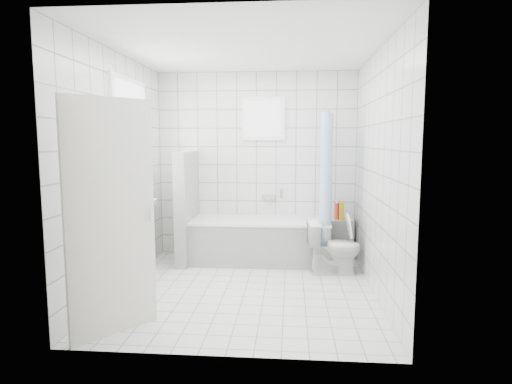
{
  "coord_description": "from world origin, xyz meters",
  "views": [
    {
      "loc": [
        0.49,
        -4.57,
        1.65
      ],
      "look_at": [
        0.09,
        0.35,
        1.05
      ],
      "focal_mm": 30.0,
      "sensor_mm": 36.0,
      "label": 1
    }
  ],
  "objects": [
    {
      "name": "sill_bottles",
      "position": [
        -1.3,
        0.18,
        1.01
      ],
      "size": [
        0.2,
        0.8,
        0.28
      ],
      "color": "#F25EBC",
      "rests_on": "window_sill"
    },
    {
      "name": "wall_back",
      "position": [
        0.0,
        1.5,
        1.3
      ],
      "size": [
        2.8,
        0.02,
        2.6
      ],
      "primitive_type": "cube",
      "color": "white",
      "rests_on": "ground"
    },
    {
      "name": "toilet",
      "position": [
        1.03,
        0.65,
        0.33
      ],
      "size": [
        0.68,
        0.42,
        0.67
      ],
      "primitive_type": "imported",
      "rotation": [
        0.0,
        0.0,
        1.65
      ],
      "color": "white",
      "rests_on": "ground"
    },
    {
      "name": "bathtub",
      "position": [
        0.08,
        1.12,
        0.29
      ],
      "size": [
        1.86,
        0.77,
        0.58
      ],
      "color": "white",
      "rests_on": "ground"
    },
    {
      "name": "ledge_bottles",
      "position": [
        1.18,
        1.37,
        0.67
      ],
      "size": [
        0.12,
        0.16,
        0.25
      ],
      "color": "blue",
      "rests_on": "tiled_ledge"
    },
    {
      "name": "tub_faucet",
      "position": [
        0.18,
        1.46,
        0.85
      ],
      "size": [
        0.18,
        0.06,
        0.06
      ],
      "primitive_type": "cube",
      "color": "silver",
      "rests_on": "wall_back"
    },
    {
      "name": "tiled_ledge",
      "position": [
        1.17,
        1.38,
        0.28
      ],
      "size": [
        0.4,
        0.24,
        0.55
      ],
      "primitive_type": "cube",
      "color": "white",
      "rests_on": "ground"
    },
    {
      "name": "partition_wall",
      "position": [
        -0.91,
        1.07,
        0.75
      ],
      "size": [
        0.15,
        0.85,
        1.5
      ],
      "primitive_type": "cube",
      "color": "white",
      "rests_on": "ground"
    },
    {
      "name": "window_back",
      "position": [
        0.1,
        1.46,
        1.95
      ],
      "size": [
        0.5,
        0.01,
        0.5
      ],
      "primitive_type": "cube",
      "color": "white",
      "rests_on": "wall_back"
    },
    {
      "name": "door",
      "position": [
        -1.0,
        -1.17,
        1.0
      ],
      "size": [
        0.53,
        0.65,
        2.0
      ],
      "primitive_type": "cube",
      "rotation": [
        0.0,
        0.0,
        -0.68
      ],
      "color": "silver",
      "rests_on": "ground"
    },
    {
      "name": "ground",
      "position": [
        0.0,
        0.0,
        0.0
      ],
      "size": [
        3.0,
        3.0,
        0.0
      ],
      "primitive_type": "plane",
      "color": "white",
      "rests_on": "ground"
    },
    {
      "name": "shower_curtain",
      "position": [
        0.95,
        0.97,
        1.1
      ],
      "size": [
        0.14,
        0.48,
        1.78
      ],
      "primitive_type": null,
      "color": "#4EA5E4",
      "rests_on": "curtain_rod"
    },
    {
      "name": "window_left",
      "position": [
        -1.35,
        0.3,
        1.6
      ],
      "size": [
        0.01,
        0.9,
        1.4
      ],
      "primitive_type": "cube",
      "color": "white",
      "rests_on": "wall_left"
    },
    {
      "name": "ceiling",
      "position": [
        0.0,
        0.0,
        2.6
      ],
      "size": [
        3.0,
        3.0,
        0.0
      ],
      "primitive_type": "plane",
      "rotation": [
        3.14,
        0.0,
        0.0
      ],
      "color": "white",
      "rests_on": "ground"
    },
    {
      "name": "wall_left",
      "position": [
        -1.4,
        0.0,
        1.3
      ],
      "size": [
        0.02,
        3.0,
        2.6
      ],
      "primitive_type": "cube",
      "color": "white",
      "rests_on": "ground"
    },
    {
      "name": "curtain_rod",
      "position": [
        0.95,
        1.1,
        2.0
      ],
      "size": [
        0.02,
        0.8,
        0.02
      ],
      "primitive_type": "cylinder",
      "rotation": [
        1.57,
        0.0,
        0.0
      ],
      "color": "silver",
      "rests_on": "wall_back"
    },
    {
      "name": "wall_front",
      "position": [
        0.0,
        -1.5,
        1.3
      ],
      "size": [
        2.8,
        0.02,
        2.6
      ],
      "primitive_type": "cube",
      "color": "white",
      "rests_on": "ground"
    },
    {
      "name": "wall_right",
      "position": [
        1.4,
        0.0,
        1.3
      ],
      "size": [
        0.02,
        3.0,
        2.6
      ],
      "primitive_type": "cube",
      "color": "white",
      "rests_on": "ground"
    },
    {
      "name": "window_sill",
      "position": [
        -1.31,
        0.3,
        0.86
      ],
      "size": [
        0.18,
        1.02,
        0.08
      ],
      "primitive_type": "cube",
      "color": "white",
      "rests_on": "wall_left"
    }
  ]
}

